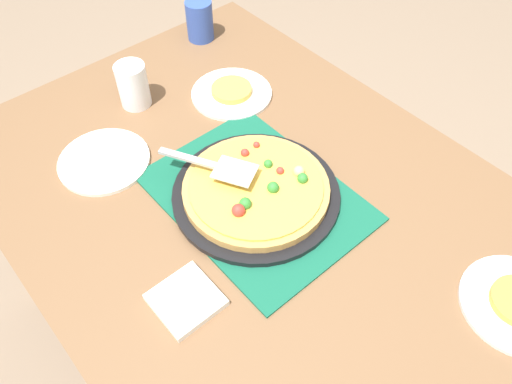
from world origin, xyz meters
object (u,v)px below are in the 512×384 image
Objects in this scene: pizza at (256,188)px; napkin_stack at (186,300)px; plate_far_right at (232,94)px; plate_side at (104,161)px; pizza_pan at (256,194)px; served_slice_right at (231,90)px; pizza_server at (215,166)px; cup_near at (200,20)px; cup_corner at (133,85)px.

pizza is 2.75× the size of napkin_stack.
plate_far_right is 0.39m from plate_side.
pizza_pan is at bearing 111.89° from napkin_stack.
plate_side is at bearing -90.61° from served_slice_right.
pizza_server reaches higher than napkin_stack.
plate_side is 0.57m from cup_near.
cup_near is at bearing 159.59° from plate_far_right.
pizza_server is (-0.09, -0.05, 0.06)m from pizza_pan.
served_slice_right is 0.92× the size of cup_near.
pizza reaches higher than pizza_pan.
plate_far_right is 0.63m from napkin_stack.
plate_side is at bearing -146.34° from pizza_server.
cup_near is at bearing 153.97° from pizza_pan.
plate_far_right is at bearing 134.88° from pizza_server.
pizza_server is (-0.09, -0.05, 0.04)m from pizza.
cup_corner reaches higher than plate_far_right.
cup_near is at bearing 141.31° from napkin_stack.
cup_near is at bearing 118.73° from plate_side.
plate_far_right is at bearing 149.52° from pizza_pan.
pizza reaches higher than plate_side.
pizza_server is at bearing 33.66° from plate_side.
pizza is at bearing -25.97° from cup_near.
cup_near reaches higher than pizza_server.
pizza is 0.30m from napkin_stack.
pizza_server is (0.23, -0.24, 0.06)m from plate_far_right.
cup_corner is at bearing -123.27° from plate_far_right.
pizza is 2.75× the size of cup_corner.
cup_near reaches higher than napkin_stack.
pizza is 1.48× the size of pizza_server.
cup_near is 0.91m from napkin_stack.
pizza_pan is 0.67m from cup_near.
cup_near is 0.54× the size of pizza_server.
pizza is 0.37m from plate_far_right.
cup_corner is at bearing 176.95° from pizza_server.
cup_corner is (-0.46, -0.03, 0.03)m from pizza.
cup_corner is at bearing 127.47° from plate_side.
pizza_pan is 3.45× the size of served_slice_right.
plate_side is 2.00× the size of served_slice_right.
pizza_pan is 0.38m from plate_side.
served_slice_right is 0.49× the size of pizza_server.
napkin_stack is (0.43, -0.46, 0.00)m from plate_far_right.
pizza_server is (0.24, 0.16, 0.06)m from plate_side.
plate_side is 0.44m from napkin_stack.
cup_corner is 1.00× the size of napkin_stack.
pizza_pan is 0.02m from pizza.
served_slice_right is 0.63m from napkin_stack.
pizza is 0.37m from served_slice_right.
pizza_pan is 0.37m from served_slice_right.
served_slice_right is 0.30m from cup_near.
cup_corner is (-0.14, -0.22, 0.04)m from served_slice_right.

